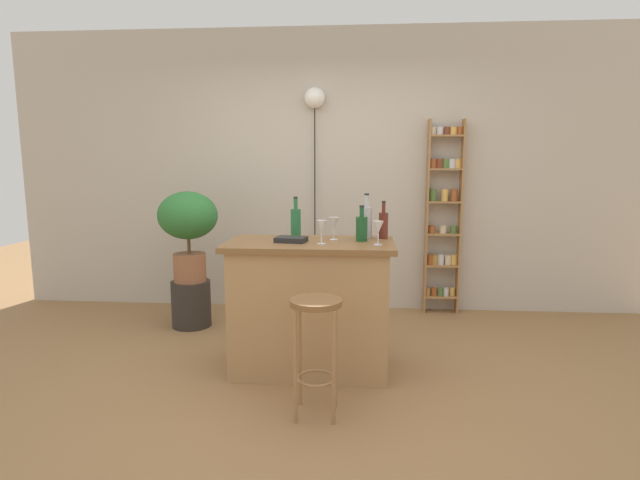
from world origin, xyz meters
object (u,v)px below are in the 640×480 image
spice_shelf (443,213)px  bottle_spirits_clear (383,224)px  bottle_olive_oil (362,228)px  bar_stool (316,331)px  plant_stool (191,304)px  wine_glass_center (334,224)px  cookbook (291,239)px  wine_glass_right (378,228)px  bottle_soda_blue (296,222)px  pendant_globe_light (315,102)px  potted_plant (188,224)px  wine_glass_left (321,227)px  bottle_vinegar (366,221)px

spice_shelf → bottle_spirits_clear: spice_shelf is taller
bottle_olive_oil → bottle_spirits_clear: (0.16, 0.13, 0.01)m
bar_stool → plant_stool: bearing=129.7°
bottle_spirits_clear → wine_glass_center: bearing=-166.1°
bottle_spirits_clear → cookbook: 0.69m
wine_glass_right → bar_stool: bearing=-123.7°
bottle_spirits_clear → bottle_soda_blue: (-0.65, 0.05, 0.01)m
bottle_olive_oil → pendant_globe_light: size_ratio=0.11×
potted_plant → pendant_globe_light: (1.09, 0.65, 1.13)m
bottle_olive_oil → wine_glass_left: bottle_olive_oil is taller
potted_plant → pendant_globe_light: 1.70m
bottle_olive_oil → cookbook: size_ratio=1.21×
bottle_vinegar → wine_glass_right: bearing=-75.7°
spice_shelf → bottle_vinegar: bearing=-120.4°
plant_stool → wine_glass_left: 1.82m
bottle_spirits_clear → wine_glass_center: size_ratio=1.69×
bottle_spirits_clear → pendant_globe_light: (-0.62, 1.35, 1.03)m
potted_plant → cookbook: 1.39m
wine_glass_center → wine_glass_right: size_ratio=1.00×
cookbook → bar_stool: bearing=-60.7°
bottle_soda_blue → cookbook: 0.28m
plant_stool → bar_stool: bearing=-50.3°
spice_shelf → wine_glass_right: (-0.70, -1.62, 0.06)m
wine_glass_left → plant_stool: bearing=142.5°
spice_shelf → bottle_soda_blue: spice_shelf is taller
bar_stool → pendant_globe_light: bearing=95.2°
bottle_olive_oil → wine_glass_right: bottle_olive_oil is taller
wine_glass_center → wine_glass_left: bearing=-111.8°
bottle_spirits_clear → pendant_globe_light: bearing=114.8°
wine_glass_right → bottle_soda_blue: bearing=150.2°
bottle_olive_oil → pendant_globe_light: 1.87m
bottle_soda_blue → pendant_globe_light: 1.65m
potted_plant → wine_glass_center: bearing=-30.1°
bottle_olive_oil → bar_stool: bearing=-110.0°
bottle_soda_blue → cookbook: bearing=-90.1°
bar_stool → wine_glass_center: bearing=85.2°
bar_stool → bottle_vinegar: 1.07m
plant_stool → bottle_soda_blue: size_ratio=1.41×
spice_shelf → bottle_olive_oil: spice_shelf is taller
wine_glass_left → pendant_globe_light: (-0.19, 1.63, 1.02)m
bottle_olive_oil → cookbook: bearing=-171.2°
wine_glass_right → cookbook: 0.62m
bottle_soda_blue → pendant_globe_light: (0.03, 1.30, 1.02)m
bottle_vinegar → wine_glass_left: size_ratio=2.01×
bottle_soda_blue → wine_glass_left: 0.40m
bottle_spirits_clear → wine_glass_right: size_ratio=1.69×
bottle_olive_oil → pendant_globe_light: pendant_globe_light is taller
plant_stool → bottle_olive_oil: (1.55, -0.83, 0.83)m
bottle_vinegar → pendant_globe_light: (-0.50, 1.34, 1.01)m
bottle_soda_blue → wine_glass_left: size_ratio=1.82×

